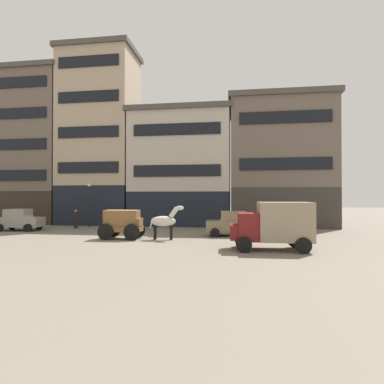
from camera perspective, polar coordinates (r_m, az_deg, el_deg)
The scene contains 13 objects.
ground_plane at distance 22.22m, azimuth -13.26°, elevation -8.35°, with size 120.00×120.00×0.00m, color slate.
building_far_left at distance 38.08m, azimuth -27.07°, elevation 7.51°, with size 7.53×5.62×16.58m.
building_center_left at distance 34.56m, azimuth -16.82°, elevation 9.85°, with size 7.97×5.62×18.44m.
building_center_right at distance 31.45m, azimuth -2.03°, elevation 4.63°, with size 10.40×5.62×11.67m.
building_far_right at distance 31.33m, azimuth 16.19°, elevation 5.53°, with size 10.11×5.62×12.60m.
cargo_wagon at distance 21.66m, azimuth -12.77°, elevation -5.50°, with size 2.96×1.61×1.98m.
draft_horse at distance 20.79m, azimuth -5.11°, elevation -5.38°, with size 2.35×0.66×2.30m.
delivery_truck_far at distance 17.40m, azimuth 14.94°, elevation -5.78°, with size 4.40×2.24×2.62m.
sedan_dark at distance 22.84m, azimuth 7.41°, elevation -5.85°, with size 3.80×2.06×1.83m.
sedan_light at distance 29.97m, azimuth -29.46°, elevation -4.53°, with size 3.84×2.16×1.83m.
pedestrian_officer at distance 29.73m, azimuth -20.82°, elevation -4.47°, with size 0.51×0.51×1.79m.
streetlamp_curbside at distance 30.30m, azimuth -18.60°, elevation -1.21°, with size 0.32×0.32×4.12m.
fire_hydrant_curbside at distance 26.91m, azimuth 13.07°, elevation -6.08°, with size 0.24×0.24×0.83m.
Camera 1 is at (7.99, -20.52, 2.99)m, focal length 28.66 mm.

